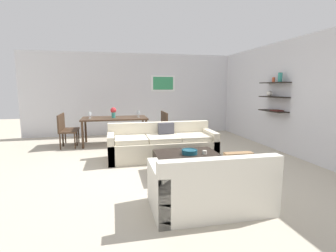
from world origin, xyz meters
name	(u,v)px	position (x,y,z in m)	size (l,w,h in m)	color
ground_plane	(165,162)	(0.00, 0.00, 0.00)	(18.00, 18.00, 0.00)	#BCB29E
back_wall_unit	(153,94)	(0.30, 3.53, 1.35)	(8.40, 0.09, 2.70)	silver
right_wall_shelf_unit	(277,97)	(3.03, 0.60, 1.35)	(0.34, 8.20, 2.70)	silver
sofa_beige	(162,145)	(0.00, 0.34, 0.29)	(2.38, 0.90, 0.78)	beige
loveseat_white	(210,187)	(0.15, -2.20, 0.29)	(1.52, 0.90, 0.78)	silver
coffee_table	(188,164)	(0.25, -0.83, 0.19)	(1.16, 0.95, 0.38)	black
decorative_bowl	(190,152)	(0.28, -0.84, 0.42)	(0.29, 0.29, 0.08)	navy
candle_jar	(205,152)	(0.55, -0.90, 0.41)	(0.08, 0.08, 0.07)	silver
dining_table	(115,120)	(-1.02, 2.06, 0.68)	(1.79, 0.92, 0.75)	#422D1E
dining_chair_left_near	(65,129)	(-2.32, 1.85, 0.50)	(0.44, 0.44, 0.88)	#422D1E
dining_chair_right_near	(162,126)	(0.28, 1.85, 0.50)	(0.44, 0.44, 0.88)	#422D1E
dining_chair_left_far	(67,127)	(-2.32, 2.26, 0.50)	(0.44, 0.44, 0.88)	#422D1E
dining_chair_right_far	(159,124)	(0.28, 2.26, 0.50)	(0.44, 0.44, 0.88)	#422D1E
wine_glass_right_near	(139,113)	(-0.35, 1.94, 0.88)	(0.06, 0.06, 0.17)	silver
wine_glass_right_far	(138,113)	(-0.35, 2.17, 0.86)	(0.08, 0.08, 0.17)	silver
wine_glass_left_far	(90,114)	(-1.69, 2.17, 0.86)	(0.08, 0.08, 0.16)	silver
wine_glass_left_near	(89,114)	(-1.69, 1.94, 0.87)	(0.06, 0.06, 0.18)	silver
centerpiece_vase	(113,112)	(-1.05, 2.03, 0.92)	(0.16, 0.16, 0.29)	teal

